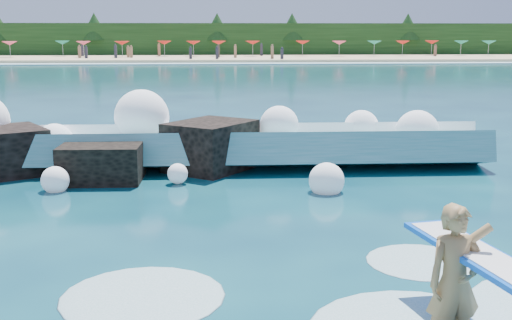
% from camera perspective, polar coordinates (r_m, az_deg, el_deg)
% --- Properties ---
extents(ground, '(200.00, 200.00, 0.00)m').
position_cam_1_polar(ground, '(10.90, -7.32, -8.36)').
color(ground, '#082E42').
rests_on(ground, ground).
extents(beach, '(140.00, 20.00, 0.40)m').
position_cam_1_polar(beach, '(88.32, -4.06, 9.01)').
color(beach, tan).
rests_on(beach, ground).
extents(wet_band, '(140.00, 5.00, 0.08)m').
position_cam_1_polar(wet_band, '(77.34, -4.12, 8.57)').
color(wet_band, silver).
rests_on(wet_band, ground).
extents(treeline, '(140.00, 4.00, 5.00)m').
position_cam_1_polar(treeline, '(98.26, -4.03, 10.58)').
color(treeline, black).
rests_on(treeline, ground).
extents(breaking_wave, '(16.84, 2.68, 1.45)m').
position_cam_1_polar(breaking_wave, '(17.83, -6.96, 1.05)').
color(breaking_wave, teal).
rests_on(breaking_wave, ground).
extents(rock_cluster, '(8.68, 3.38, 1.53)m').
position_cam_1_polar(rock_cluster, '(17.23, -14.33, 0.35)').
color(rock_cluster, black).
rests_on(rock_cluster, ground).
extents(surfer_with_board, '(1.20, 3.08, 1.96)m').
position_cam_1_polar(surfer_with_board, '(8.33, 17.66, -9.81)').
color(surfer_with_board, '#9E7949').
rests_on(surfer_with_board, ground).
extents(wave_spray, '(14.43, 4.87, 2.23)m').
position_cam_1_polar(wave_spray, '(17.72, -9.91, 2.66)').
color(wave_spray, white).
rests_on(wave_spray, ground).
extents(surf_foam, '(8.72, 5.79, 0.14)m').
position_cam_1_polar(surf_foam, '(8.72, 12.34, -13.73)').
color(surf_foam, silver).
rests_on(surf_foam, ground).
extents(beach_umbrellas, '(111.89, 6.68, 0.50)m').
position_cam_1_polar(beach_umbrellas, '(90.20, -3.95, 10.36)').
color(beach_umbrellas, red).
rests_on(beach_umbrellas, ground).
extents(beachgoers, '(94.28, 13.67, 1.93)m').
position_cam_1_polar(beachgoers, '(84.08, 0.79, 9.51)').
color(beachgoers, '#3F332D').
rests_on(beachgoers, ground).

